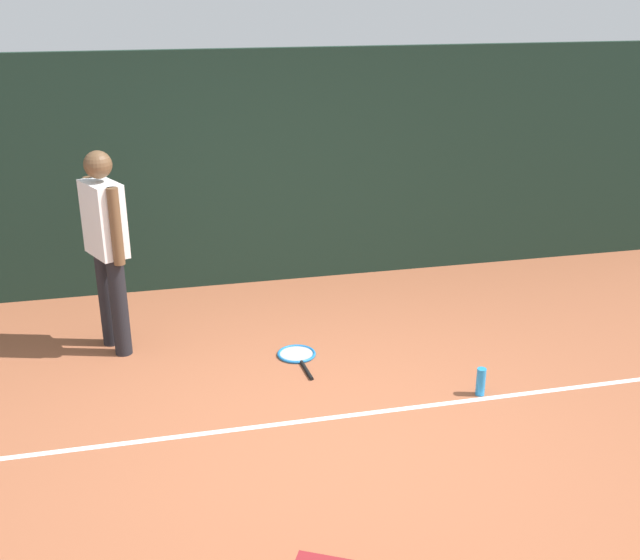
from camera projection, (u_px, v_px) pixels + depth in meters
name	position (u px, v px, depth m)	size (l,w,h in m)	color
ground_plane	(333.00, 436.00, 5.18)	(12.00, 12.00, 0.00)	#9E5638
back_fence	(262.00, 170.00, 7.46)	(10.00, 0.10, 2.33)	#192D23
court_line	(326.00, 418.00, 5.38)	(9.00, 0.05, 0.00)	white
tennis_player	(106.00, 241.00, 6.06)	(0.37, 0.49, 1.70)	black
tennis_racket	(297.00, 355.00, 6.26)	(0.35, 0.62, 0.03)	black
water_bottle	(481.00, 382.00, 5.65)	(0.07, 0.07, 0.22)	#268CD8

